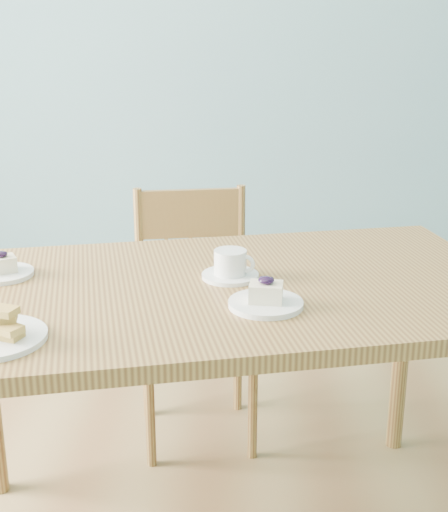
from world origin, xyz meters
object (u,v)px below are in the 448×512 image
object	(u,v)px
dining_chair	(195,316)
coffee_cup	(231,266)
cheesecake_plate_far	(2,270)
dining_table	(228,312)
cheesecake_plate_near	(266,299)

from	to	relation	value
dining_chair	coffee_cup	world-z (taller)	dining_chair
cheesecake_plate_far	coffee_cup	xyz separation A→B (m)	(0.57, -0.00, 0.01)
dining_table	cheesecake_plate_far	distance (m)	0.57
coffee_cup	cheesecake_plate_near	bearing A→B (deg)	-48.72
dining_chair	dining_table	bearing A→B (deg)	-86.97
dining_table	cheesecake_plate_far	xyz separation A→B (m)	(-0.56, 0.04, 0.09)
dining_table	cheesecake_plate_near	world-z (taller)	cheesecake_plate_near
dining_table	dining_chair	xyz separation A→B (m)	(-0.12, 0.55, -0.24)
coffee_cup	dining_table	bearing A→B (deg)	-79.10
cheesecake_plate_near	cheesecake_plate_far	world-z (taller)	cheesecake_plate_near
dining_chair	coffee_cup	bearing A→B (deg)	-85.34
dining_chair	cheesecake_plate_near	distance (m)	0.80
dining_table	dining_chair	bearing A→B (deg)	89.90
dining_chair	cheesecake_plate_near	bearing A→B (deg)	-82.67
dining_table	coffee_cup	distance (m)	0.11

